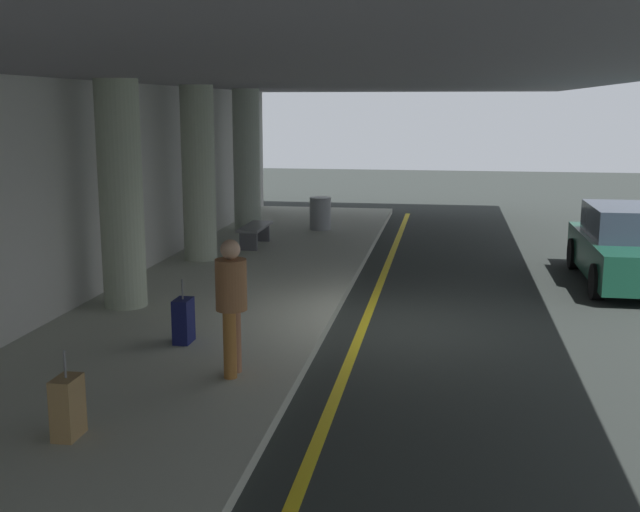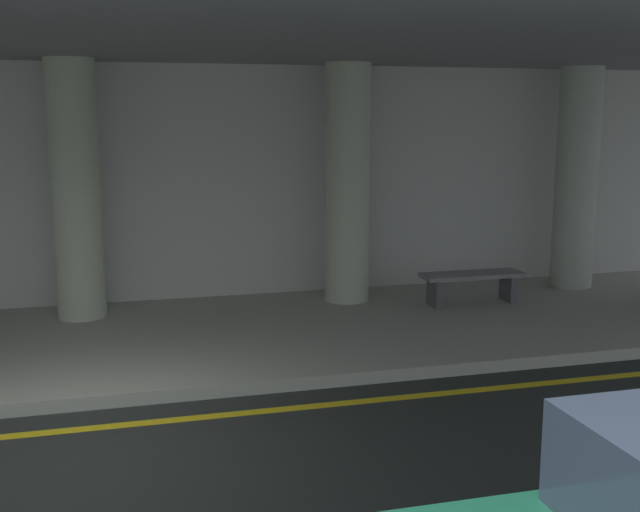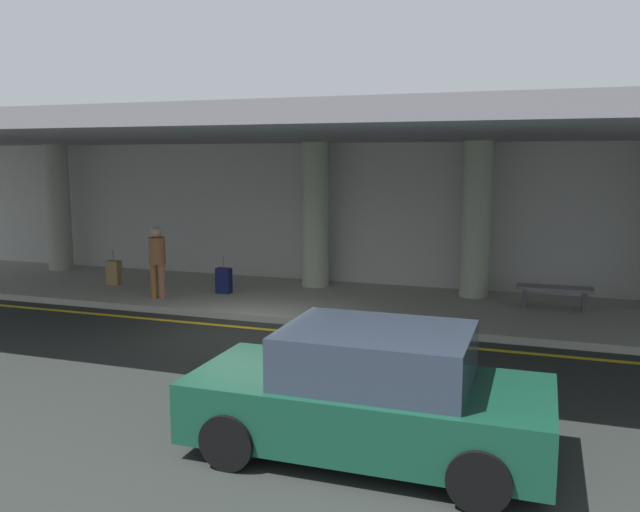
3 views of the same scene
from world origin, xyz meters
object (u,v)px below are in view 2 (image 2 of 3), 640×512
support_column_center (347,184)px  support_column_right_mid (576,179)px  bench_metal (472,281)px  support_column_left_mid (76,191)px

support_column_center → support_column_right_mid: size_ratio=1.00×
bench_metal → support_column_center: bearing=157.4°
support_column_left_mid → support_column_right_mid: same height
support_column_left_mid → support_column_center: same height
support_column_center → bench_metal: support_column_center is taller
support_column_center → support_column_right_mid: same height
support_column_left_mid → support_column_center: size_ratio=1.00×
support_column_right_mid → support_column_center: bearing=180.0°
support_column_center → bench_metal: 2.44m
support_column_center → support_column_left_mid: bearing=180.0°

